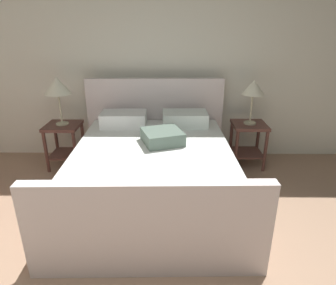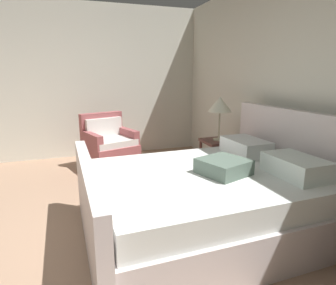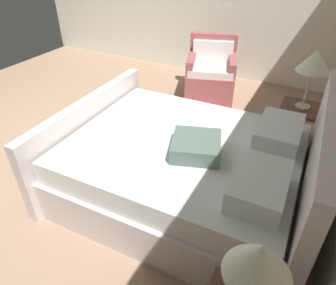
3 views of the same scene
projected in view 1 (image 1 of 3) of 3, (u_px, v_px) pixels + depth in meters
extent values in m
cube|color=silver|center=(157.00, 59.00, 4.06)|extent=(6.51, 0.12, 2.76)
cube|color=silver|center=(153.00, 183.00, 3.27)|extent=(1.76, 2.07, 0.40)
cube|color=silver|center=(155.00, 121.00, 4.12)|extent=(1.84, 0.14, 1.17)
cube|color=silver|center=(148.00, 231.00, 2.20)|extent=(1.84, 0.14, 0.81)
cube|color=silver|center=(153.00, 158.00, 3.15)|extent=(1.68, 2.01, 0.22)
cube|color=white|center=(124.00, 119.00, 3.76)|extent=(0.57, 0.37, 0.18)
cube|color=silver|center=(185.00, 119.00, 3.77)|extent=(0.57, 0.37, 0.18)
cube|color=#56695D|center=(162.00, 137.00, 3.23)|extent=(0.51, 0.51, 0.14)
cube|color=brown|center=(250.00, 125.00, 3.95)|extent=(0.44, 0.44, 0.04)
cube|color=brown|center=(247.00, 153.00, 4.10)|extent=(0.40, 0.40, 0.02)
cylinder|color=brown|center=(236.00, 151.00, 3.88)|extent=(0.04, 0.04, 0.56)
cylinder|color=brown|center=(265.00, 152.00, 3.88)|extent=(0.04, 0.04, 0.56)
cylinder|color=brown|center=(231.00, 141.00, 4.24)|extent=(0.04, 0.04, 0.56)
cylinder|color=brown|center=(257.00, 141.00, 4.23)|extent=(0.04, 0.04, 0.56)
cylinder|color=#B7B293|center=(250.00, 123.00, 3.94)|extent=(0.16, 0.16, 0.02)
cylinder|color=#B7B293|center=(251.00, 109.00, 3.86)|extent=(0.02, 0.02, 0.37)
cone|color=#EEEACC|center=(254.00, 87.00, 3.76)|extent=(0.29, 0.29, 0.18)
cube|color=brown|center=(63.00, 126.00, 3.92)|extent=(0.44, 0.44, 0.04)
cube|color=brown|center=(67.00, 154.00, 4.07)|extent=(0.40, 0.40, 0.02)
cylinder|color=brown|center=(46.00, 152.00, 3.85)|extent=(0.04, 0.04, 0.56)
cylinder|color=brown|center=(75.00, 152.00, 3.85)|extent=(0.04, 0.04, 0.56)
cylinder|color=brown|center=(57.00, 142.00, 4.21)|extent=(0.04, 0.04, 0.56)
cylinder|color=brown|center=(83.00, 142.00, 4.20)|extent=(0.04, 0.04, 0.56)
cylinder|color=#B7B293|center=(62.00, 124.00, 3.91)|extent=(0.16, 0.16, 0.02)
cylinder|color=#B7B293|center=(60.00, 109.00, 3.83)|extent=(0.02, 0.02, 0.39)
cone|color=#EEEACC|center=(57.00, 85.00, 3.72)|extent=(0.34, 0.34, 0.21)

